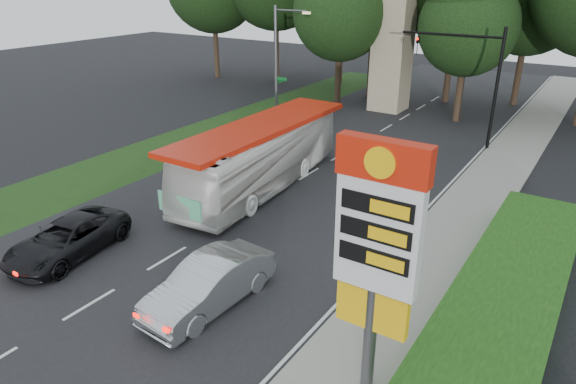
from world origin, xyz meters
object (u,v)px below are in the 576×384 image
Objects in this scene: gas_station_pylon at (377,241)px; suv_charcoal at (68,239)px; traffic_signal_mast at (475,70)px; transit_bus at (261,156)px; sedan_silver at (209,284)px; monument at (393,43)px; streetlight_signs at (279,60)px.

suv_charcoal is (-12.56, 0.20, -3.75)m from gas_station_pylon.
transit_bus is (-6.79, -12.29, -3.04)m from traffic_signal_mast.
sedan_silver is (-2.36, -21.32, -3.87)m from traffic_signal_mast.
monument is at bearing 111.80° from gas_station_pylon.
traffic_signal_mast is (-3.52, 22.00, 0.22)m from gas_station_pylon.
sedan_silver is at bearing -69.14° from transit_bus.
transit_bus reaches higher than suv_charcoal.
streetlight_signs is 12.18m from transit_bus.
traffic_signal_mast is 9.76m from monument.
suv_charcoal is (-1.36, -27.81, -4.41)m from monument.
sedan_silver is (4.43, -9.03, -0.83)m from transit_bus.
traffic_signal_mast is 12.83m from streetlight_signs.
monument reaches higher than traffic_signal_mast.
gas_station_pylon is at bearing -48.55° from transit_bus.
suv_charcoal is (3.63, -19.82, -3.74)m from streetlight_signs.
traffic_signal_mast is 21.80m from sedan_silver.
sedan_silver is (5.32, -27.32, -4.30)m from monument.
traffic_signal_mast reaches higher than transit_bus.
streetlight_signs is 1.60× the size of suv_charcoal.
sedan_silver reaches higher than suv_charcoal.
gas_station_pylon is 6.95m from sedan_silver.
transit_bus is 10.09m from sedan_silver.
gas_station_pylon is 30.17m from monument.
transit_bus is 9.83m from suv_charcoal.
sedan_silver is at bearing -3.82° from suv_charcoal.
transit_bus is (-10.31, 9.72, -2.81)m from gas_station_pylon.
gas_station_pylon is 0.68× the size of monument.
gas_station_pylon is 0.58× the size of transit_bus.
sedan_silver is at bearing -78.99° from monument.
streetlight_signs is at bearing 121.45° from sedan_silver.
monument is 28.19m from suv_charcoal.
transit_bus is at bearing -87.22° from monument.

